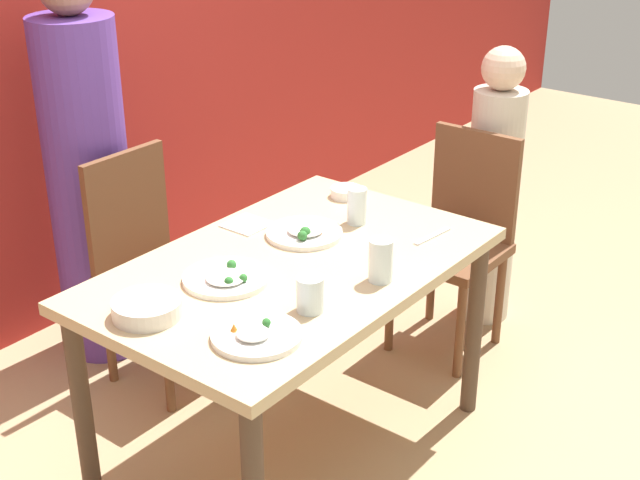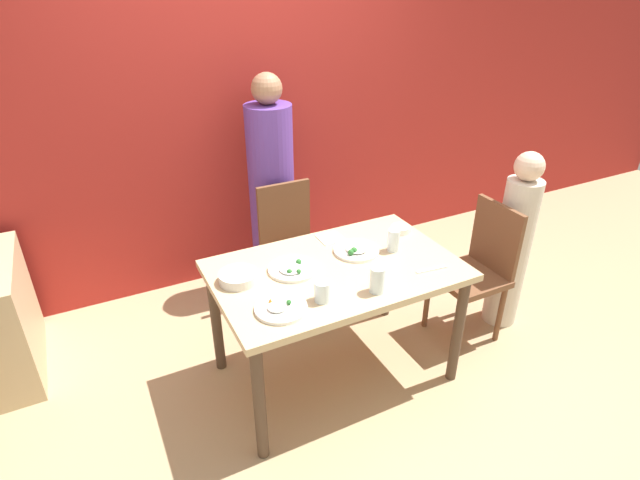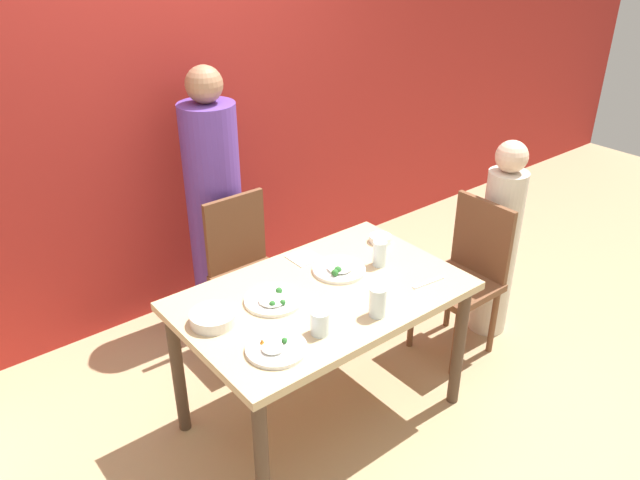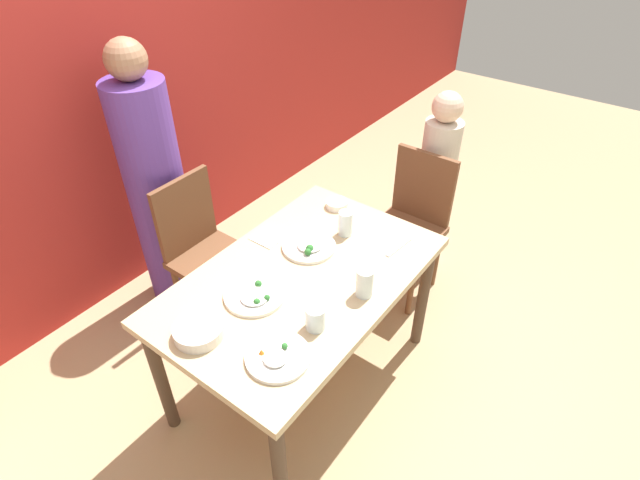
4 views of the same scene
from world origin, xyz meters
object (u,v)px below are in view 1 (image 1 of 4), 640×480
person_adult (89,182)px  person_child (492,195)px  bowl_curry (147,308)px  plate_rice_adult (305,232)px  chair_adult_spot (152,261)px  chair_child_spot (458,235)px  glass_water_tall (357,206)px

person_adult → person_child: person_adult is taller
person_adult → person_child: (1.22, -1.14, -0.16)m
bowl_curry → plate_rice_adult: bearing=-1.2°
chair_adult_spot → person_adult: bearing=90.0°
chair_child_spot → person_adult: (-0.93, 1.14, 0.24)m
plate_rice_adult → bowl_curry: bearing=178.8°
person_child → glass_water_tall: person_child is taller
chair_child_spot → person_child: bearing=90.0°
chair_adult_spot → chair_child_spot: 1.23m
person_child → glass_water_tall: (-0.90, 0.07, 0.23)m
person_adult → person_child: bearing=-43.1°
person_child → bowl_curry: 1.82m
chair_adult_spot → chair_child_spot: (0.93, -0.81, 0.00)m
person_adult → chair_adult_spot: bearing=-90.0°
chair_child_spot → plate_rice_adult: size_ratio=3.48×
chair_adult_spot → glass_water_tall: 0.86m
chair_child_spot → bowl_curry: (-1.52, 0.16, 0.28)m
chair_child_spot → plate_rice_adult: 0.87m
person_child → plate_rice_adult: size_ratio=4.66×
chair_adult_spot → chair_child_spot: same height
glass_water_tall → chair_adult_spot: bearing=113.0°
chair_adult_spot → plate_rice_adult: 0.72m
plate_rice_adult → chair_child_spot: bearing=-9.8°
chair_child_spot → chair_adult_spot: bearing=-130.8°
chair_child_spot → glass_water_tall: chair_child_spot is taller
chair_adult_spot → bowl_curry: size_ratio=4.56×
chair_child_spot → glass_water_tall: size_ratio=7.00×
glass_water_tall → chair_child_spot: bearing=-6.3°
person_adult → bowl_curry: bearing=-120.7°
person_adult → glass_water_tall: person_adult is taller
person_adult → plate_rice_adult: person_adult is taller
chair_child_spot → person_child: 0.30m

